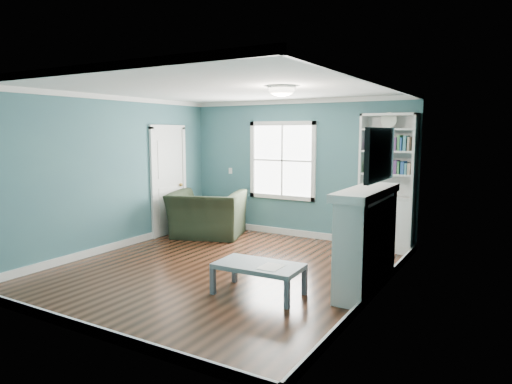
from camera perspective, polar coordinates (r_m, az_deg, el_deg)
The scene contains 13 objects.
floor at distance 6.81m, azimuth -4.19°, elevation -9.57°, with size 5.00×5.00×0.00m, color black.
room_walls at distance 6.52m, azimuth -4.32°, elevation 3.84°, with size 5.00×5.00×5.00m.
trim at distance 6.55m, azimuth -4.29°, elevation 0.83°, with size 4.50×5.00×2.60m.
window at distance 8.82m, azimuth 3.30°, elevation 3.95°, with size 1.40×0.06×1.50m.
bookshelf at distance 7.96m, azimuth 16.03°, elevation -0.52°, with size 0.90×0.35×2.31m.
fireplace at distance 5.94m, azimuth 13.76°, elevation -5.95°, with size 0.44×1.58×1.30m.
tv at distance 5.76m, azimuth 15.25°, elevation 4.55°, with size 0.06×1.10×0.65m, color black.
door at distance 9.03m, azimuth -10.86°, elevation 1.51°, with size 0.12×0.98×2.17m.
ceiling_fixture at distance 6.15m, azimuth 3.22°, elevation 12.65°, with size 0.38×0.38×0.15m.
light_switch at distance 9.44m, azimuth -3.22°, elevation 2.66°, with size 0.08×0.01×0.12m, color white.
recliner at distance 8.77m, azimuth -6.12°, elevation -1.81°, with size 1.33×0.87×1.16m, color black.
coffee_table at distance 5.69m, azimuth 0.33°, elevation -9.45°, with size 1.09×0.62×0.39m.
paper_sheet at distance 5.55m, azimuth 1.86°, elevation -9.34°, with size 0.25×0.32×0.00m, color white.
Camera 1 is at (3.70, -5.35, 2.00)m, focal length 32.00 mm.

